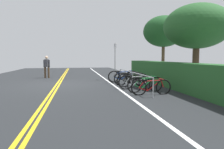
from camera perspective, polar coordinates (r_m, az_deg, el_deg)
The scene contains 17 objects.
ground_plane at distance 11.87m, azimuth -14.84°, elevation -2.78°, with size 36.87×11.89×0.05m, color #232628.
centre_line_yellow_inner at distance 11.88m, azimuth -15.23°, elevation -2.65°, with size 33.19×0.10×0.00m, color gold.
centre_line_yellow_outer at distance 11.87m, azimuth -14.46°, elevation -2.64°, with size 33.19×0.10×0.00m, color gold.
bike_lane_stripe_white at distance 12.00m, azimuth -0.36°, elevation -2.41°, with size 33.19×0.12×0.00m, color white.
bike_rack at distance 10.47m, azimuth 5.74°, elevation -0.34°, with size 5.72×0.05×0.77m.
bicycle_0 at distance 12.78m, azimuth 2.91°, elevation -0.45°, with size 0.46×1.80×0.72m.
bicycle_1 at distance 12.04m, azimuth 3.24°, elevation -0.66°, with size 0.47×1.83×0.77m.
bicycle_2 at distance 11.18m, azimuth 4.95°, elevation -1.18°, with size 0.46×1.77×0.74m.
bicycle_3 at distance 10.50m, azimuth 5.85°, elevation -1.61°, with size 0.47×1.67×0.73m.
bicycle_4 at distance 9.73m, azimuth 6.61°, elevation -2.17°, with size 0.49×1.62×0.71m.
bicycle_5 at distance 9.02m, azimuth 9.29°, elevation -2.75°, with size 0.46×1.71×0.71m.
bicycle_6 at distance 8.39m, azimuth 10.89°, elevation -3.45°, with size 0.46×1.70×0.68m.
pedestrian at distance 15.70m, azimuth -17.78°, elevation 2.46°, with size 0.32×0.48×1.62m.
sign_post_near at distance 13.86m, azimuth 0.85°, elevation 4.65°, with size 0.36×0.10×2.47m.
hedge_backdrop at distance 9.89m, azimuth 19.85°, elevation -0.59°, with size 14.67×1.02×1.26m, color #235626.
tree_near_left at distance 15.73m, azimuth 14.22°, elevation 11.54°, with size 2.97×2.97×4.54m.
tree_mid at distance 11.44m, azimuth 22.61°, elevation 12.19°, with size 3.31×3.31×4.19m.
Camera 1 is at (11.73, 0.99, 1.51)m, focal length 32.73 mm.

